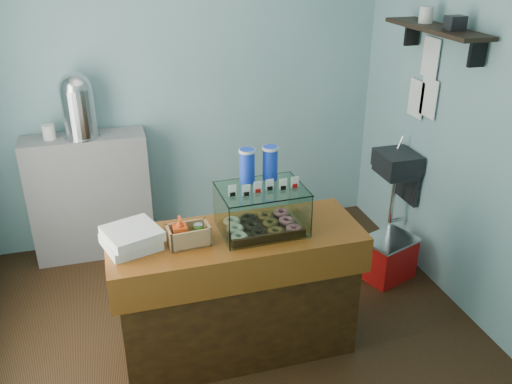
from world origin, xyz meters
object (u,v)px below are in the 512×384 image
object	(u,v)px
counter	(237,292)
display_case	(261,203)
red_cooler	(388,257)
coffee_urn	(78,104)

from	to	relation	value
counter	display_case	xyz separation A→B (m)	(0.17, 0.04, 0.61)
red_cooler	counter	bearing A→B (deg)	179.63
coffee_urn	red_cooler	xyz separation A→B (m)	(2.31, -1.06, -1.20)
coffee_urn	red_cooler	world-z (taller)	coffee_urn
display_case	red_cooler	bearing A→B (deg)	18.22
coffee_urn	red_cooler	size ratio (longest dim) A/B	1.07
coffee_urn	red_cooler	bearing A→B (deg)	-24.75
display_case	coffee_urn	size ratio (longest dim) A/B	1.02
display_case	counter	bearing A→B (deg)	-167.59
display_case	coffee_urn	bearing A→B (deg)	123.62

